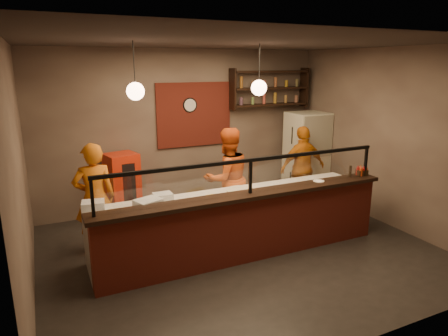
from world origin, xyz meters
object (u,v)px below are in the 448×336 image
cook_left (95,198)px  fridge (306,155)px  red_cooler (123,187)px  condiment_caddy (362,172)px  cook_right (303,168)px  pepper_mill (350,171)px  pizza_dough (241,190)px  wall_clock (190,105)px  cook_mid (227,179)px

cook_left → fridge: bearing=-169.6°
red_cooler → condiment_caddy: red_cooler is taller
cook_right → condiment_caddy: bearing=98.3°
condiment_caddy → pepper_mill: 0.26m
cook_left → pepper_mill: cook_left is taller
fridge → pepper_mill: fridge is taller
pizza_dough → condiment_caddy: 2.12m
cook_left → fridge: 4.73m
cook_left → red_cooler: size_ratio=1.36×
pizza_dough → pepper_mill: 1.88m
wall_clock → cook_right: wall_clock is taller
pizza_dough → cook_mid: bearing=84.5°
wall_clock → pepper_mill: bearing=-55.6°
cook_right → pizza_dough: bearing=27.9°
condiment_caddy → red_cooler: bearing=146.3°
fridge → cook_left: bearing=-169.1°
fridge → pizza_dough: (-2.43, -1.52, -0.04)m
cook_left → condiment_caddy: cook_left is taller
wall_clock → cook_left: wall_clock is taller
cook_mid → cook_right: 1.83m
pepper_mill → cook_right: bearing=86.0°
wall_clock → cook_left: (-2.15, -1.46, -1.22)m
cook_left → pepper_mill: bearing=162.8°
condiment_caddy → pizza_dough: bearing=164.2°
pizza_dough → pepper_mill: (1.78, -0.56, 0.25)m
fridge → red_cooler: 4.02m
wall_clock → cook_mid: (0.14, -1.49, -1.18)m
cook_mid → pizza_dough: size_ratio=3.76×
pizza_dough → pepper_mill: bearing=-17.6°
cook_left → fridge: (4.65, 0.85, 0.07)m
wall_clock → pepper_mill: 3.41m
cook_left → wall_clock: bearing=-145.7°
cook_left → pepper_mill: (4.00, -1.24, 0.28)m
cook_left → red_cooler: cook_left is taller
pepper_mill → condiment_caddy: bearing=-2.0°
cook_left → condiment_caddy: size_ratio=10.22×
wall_clock → cook_right: bearing=-32.6°
fridge → condiment_caddy: (-0.40, -2.10, 0.16)m
pizza_dough → cook_left: bearing=163.1°
wall_clock → red_cooler: 2.11m
wall_clock → cook_right: size_ratio=0.18×
red_cooler → pepper_mill: 4.15m
pizza_dough → red_cooler: bearing=130.7°
cook_mid → condiment_caddy: size_ratio=10.70×
cook_left → pizza_dough: size_ratio=3.59×
cook_left → cook_right: bearing=-176.9°
wall_clock → condiment_caddy: 3.57m
cook_mid → condiment_caddy: bearing=144.2°
fridge → pizza_dough: fridge is taller
cook_mid → fridge: 2.52m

